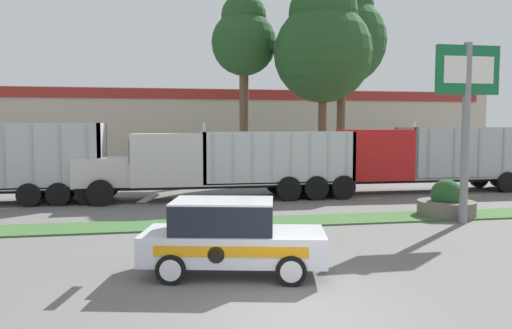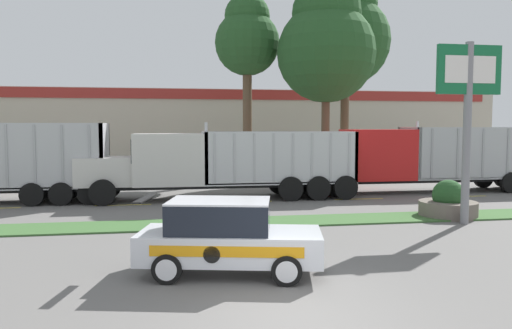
{
  "view_description": "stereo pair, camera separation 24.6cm",
  "coord_description": "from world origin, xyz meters",
  "px_view_note": "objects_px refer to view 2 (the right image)",
  "views": [
    {
      "loc": [
        -2.27,
        -8.35,
        3.4
      ],
      "look_at": [
        0.8,
        8.34,
        2.12
      ],
      "focal_mm": 35.0,
      "sensor_mm": 36.0,
      "label": 1
    },
    {
      "loc": [
        -2.03,
        -8.39,
        3.4
      ],
      "look_at": [
        0.8,
        8.34,
        2.12
      ],
      "focal_mm": 35.0,
      "sensor_mm": 36.0,
      "label": 2
    }
  ],
  "objects_px": {
    "dump_truck_far_right": "(196,166)",
    "dump_truck_mid": "(401,160)",
    "stone_planter": "(448,204)",
    "store_sign_post": "(468,97)",
    "rally_car": "(227,236)"
  },
  "relations": [
    {
      "from": "rally_car",
      "to": "stone_planter",
      "type": "bearing_deg",
      "value": 33.21
    },
    {
      "from": "dump_truck_far_right",
      "to": "store_sign_post",
      "type": "distance_m",
      "value": 12.06
    },
    {
      "from": "stone_planter",
      "to": "dump_truck_far_right",
      "type": "bearing_deg",
      "value": 146.38
    },
    {
      "from": "dump_truck_far_right",
      "to": "stone_planter",
      "type": "relative_size",
      "value": 6.01
    },
    {
      "from": "store_sign_post",
      "to": "stone_planter",
      "type": "relative_size",
      "value": 2.94
    },
    {
      "from": "dump_truck_mid",
      "to": "dump_truck_far_right",
      "type": "height_order",
      "value": "dump_truck_mid"
    },
    {
      "from": "dump_truck_far_right",
      "to": "dump_truck_mid",
      "type": "bearing_deg",
      "value": 4.23
    },
    {
      "from": "dump_truck_far_right",
      "to": "rally_car",
      "type": "bearing_deg",
      "value": -89.35
    },
    {
      "from": "rally_car",
      "to": "stone_planter",
      "type": "height_order",
      "value": "rally_car"
    },
    {
      "from": "store_sign_post",
      "to": "stone_planter",
      "type": "bearing_deg",
      "value": 82.55
    },
    {
      "from": "dump_truck_mid",
      "to": "stone_planter",
      "type": "relative_size",
      "value": 5.71
    },
    {
      "from": "rally_car",
      "to": "stone_planter",
      "type": "xyz_separation_m",
      "value": [
        9.06,
        5.93,
        -0.39
      ]
    },
    {
      "from": "dump_truck_mid",
      "to": "dump_truck_far_right",
      "type": "relative_size",
      "value": 0.95
    },
    {
      "from": "dump_truck_mid",
      "to": "rally_car",
      "type": "height_order",
      "value": "dump_truck_mid"
    },
    {
      "from": "dump_truck_far_right",
      "to": "stone_planter",
      "type": "bearing_deg",
      "value": -33.62
    }
  ]
}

